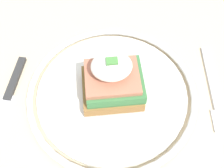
{
  "coord_description": "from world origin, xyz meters",
  "views": [
    {
      "loc": [
        0.01,
        0.26,
        1.14
      ],
      "look_at": [
        -0.01,
        0.04,
        0.78
      ],
      "focal_mm": 45.0,
      "sensor_mm": 36.0,
      "label": 1
    }
  ],
  "objects": [
    {
      "name": "knife",
      "position": [
        0.15,
        0.02,
        0.75
      ],
      "size": [
        0.06,
        0.18,
        0.01
      ],
      "color": "#2D2D2D",
      "rests_on": "dining_table"
    },
    {
      "name": "fork",
      "position": [
        -0.18,
        0.05,
        0.75
      ],
      "size": [
        0.03,
        0.16,
        0.0
      ],
      "color": "silver",
      "rests_on": "dining_table"
    },
    {
      "name": "sandwich",
      "position": [
        -0.01,
        0.04,
        0.79
      ],
      "size": [
        0.09,
        0.08,
        0.08
      ],
      "color": "olive",
      "rests_on": "plate"
    },
    {
      "name": "plate",
      "position": [
        -0.01,
        0.04,
        0.75
      ],
      "size": [
        0.27,
        0.27,
        0.02
      ],
      "color": "silver",
      "rests_on": "dining_table"
    },
    {
      "name": "dining_table",
      "position": [
        0.0,
        0.0,
        0.61
      ],
      "size": [
        0.84,
        0.73,
        0.75
      ],
      "color": "#C6B28E",
      "rests_on": "ground_plane"
    }
  ]
}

